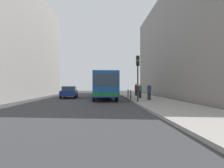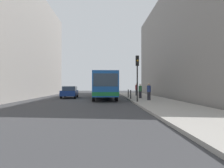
{
  "view_description": "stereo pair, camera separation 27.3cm",
  "coord_description": "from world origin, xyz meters",
  "px_view_note": "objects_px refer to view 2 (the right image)",
  "views": [
    {
      "loc": [
        0.4,
        -20.54,
        1.6
      ],
      "look_at": [
        1.43,
        1.51,
        1.74
      ],
      "focal_mm": 32.45,
      "sensor_mm": 36.0,
      "label": 1
    },
    {
      "loc": [
        0.67,
        -20.55,
        1.6
      ],
      "look_at": [
        1.43,
        1.51,
        1.74
      ],
      "focal_mm": 32.45,
      "sensor_mm": 36.0,
      "label": 2
    }
  ],
  "objects_px": {
    "pedestrian_near_signal": "(149,92)",
    "pedestrian_far_sidewalk": "(137,90)",
    "bollard_mid": "(128,93)",
    "pedestrian_mid_sidewalk": "(140,91)",
    "car_behind_bus": "(101,90)",
    "traffic_light": "(137,70)",
    "bus": "(104,84)",
    "bollard_near": "(131,94)",
    "car_beside_bus": "(70,92)"
  },
  "relations": [
    {
      "from": "car_behind_bus",
      "to": "pedestrian_near_signal",
      "type": "distance_m",
      "value": 15.83
    },
    {
      "from": "pedestrian_mid_sidewalk",
      "to": "pedestrian_far_sidewalk",
      "type": "height_order",
      "value": "pedestrian_far_sidewalk"
    },
    {
      "from": "bus",
      "to": "pedestrian_mid_sidewalk",
      "type": "xyz_separation_m",
      "value": [
        4.16,
        -1.34,
        -0.78
      ]
    },
    {
      "from": "bollard_mid",
      "to": "pedestrian_far_sidewalk",
      "type": "bearing_deg",
      "value": 68.46
    },
    {
      "from": "car_behind_bus",
      "to": "pedestrian_mid_sidewalk",
      "type": "bearing_deg",
      "value": 111.9
    },
    {
      "from": "car_behind_bus",
      "to": "traffic_light",
      "type": "bearing_deg",
      "value": 102.44
    },
    {
      "from": "pedestrian_near_signal",
      "to": "pedestrian_far_sidewalk",
      "type": "relative_size",
      "value": 0.96
    },
    {
      "from": "car_behind_bus",
      "to": "bollard_mid",
      "type": "height_order",
      "value": "car_behind_bus"
    },
    {
      "from": "pedestrian_far_sidewalk",
      "to": "car_beside_bus",
      "type": "bearing_deg",
      "value": -75.43
    },
    {
      "from": "pedestrian_mid_sidewalk",
      "to": "pedestrian_far_sidewalk",
      "type": "bearing_deg",
      "value": 31.57
    },
    {
      "from": "bollard_near",
      "to": "pedestrian_far_sidewalk",
      "type": "bearing_deg",
      "value": 75.54
    },
    {
      "from": "bus",
      "to": "pedestrian_far_sidewalk",
      "type": "xyz_separation_m",
      "value": [
        4.61,
        4.12,
        -0.72
      ]
    },
    {
      "from": "bus",
      "to": "bollard_near",
      "type": "relative_size",
      "value": 11.7
    },
    {
      "from": "car_beside_bus",
      "to": "pedestrian_far_sidewalk",
      "type": "distance_m",
      "value": 9.26
    },
    {
      "from": "car_behind_bus",
      "to": "pedestrian_far_sidewalk",
      "type": "xyz_separation_m",
      "value": [
        5.11,
        -6.45,
        0.23
      ]
    },
    {
      "from": "traffic_light",
      "to": "pedestrian_mid_sidewalk",
      "type": "distance_m",
      "value": 5.42
    },
    {
      "from": "pedestrian_mid_sidewalk",
      "to": "traffic_light",
      "type": "bearing_deg",
      "value": -156.59
    },
    {
      "from": "bollard_mid",
      "to": "pedestrian_mid_sidewalk",
      "type": "xyz_separation_m",
      "value": [
        1.22,
        -1.24,
        0.32
      ]
    },
    {
      "from": "traffic_light",
      "to": "pedestrian_near_signal",
      "type": "relative_size",
      "value": 2.49
    },
    {
      "from": "pedestrian_far_sidewalk",
      "to": "bollard_mid",
      "type": "bearing_deg",
      "value": -22.51
    },
    {
      "from": "car_beside_bus",
      "to": "pedestrian_mid_sidewalk",
      "type": "xyz_separation_m",
      "value": [
        8.47,
        -2.98,
        0.16
      ]
    },
    {
      "from": "pedestrian_far_sidewalk",
      "to": "car_behind_bus",
      "type": "bearing_deg",
      "value": -142.57
    },
    {
      "from": "traffic_light",
      "to": "bollard_mid",
      "type": "distance_m",
      "value": 6.58
    },
    {
      "from": "bollard_near",
      "to": "pedestrian_mid_sidewalk",
      "type": "relative_size",
      "value": 0.59
    },
    {
      "from": "traffic_light",
      "to": "pedestrian_far_sidewalk",
      "type": "distance_m",
      "value": 10.66
    },
    {
      "from": "bollard_mid",
      "to": "bus",
      "type": "bearing_deg",
      "value": 178.11
    },
    {
      "from": "pedestrian_near_signal",
      "to": "car_behind_bus",
      "type": "bearing_deg",
      "value": 35.13
    },
    {
      "from": "traffic_light",
      "to": "car_behind_bus",
      "type": "bearing_deg",
      "value": 101.91
    },
    {
      "from": "car_beside_bus",
      "to": "car_behind_bus",
      "type": "xyz_separation_m",
      "value": [
        3.81,
        8.93,
        0.0
      ]
    },
    {
      "from": "bus",
      "to": "car_behind_bus",
      "type": "xyz_separation_m",
      "value": [
        -0.5,
        10.57,
        -0.94
      ]
    },
    {
      "from": "car_beside_bus",
      "to": "pedestrian_mid_sidewalk",
      "type": "bearing_deg",
      "value": 158.0
    },
    {
      "from": "car_beside_bus",
      "to": "pedestrian_near_signal",
      "type": "height_order",
      "value": "pedestrian_near_signal"
    },
    {
      "from": "pedestrian_near_signal",
      "to": "pedestrian_mid_sidewalk",
      "type": "distance_m",
      "value": 3.13
    },
    {
      "from": "bollard_near",
      "to": "pedestrian_far_sidewalk",
      "type": "relative_size",
      "value": 0.55
    },
    {
      "from": "bollard_near",
      "to": "pedestrian_near_signal",
      "type": "distance_m",
      "value": 2.64
    },
    {
      "from": "bollard_mid",
      "to": "bollard_near",
      "type": "bearing_deg",
      "value": -90.0
    },
    {
      "from": "bus",
      "to": "pedestrian_mid_sidewalk",
      "type": "height_order",
      "value": "bus"
    },
    {
      "from": "car_beside_bus",
      "to": "pedestrian_near_signal",
      "type": "xyz_separation_m",
      "value": [
        8.79,
        -6.09,
        0.18
      ]
    },
    {
      "from": "car_behind_bus",
      "to": "traffic_light",
      "type": "xyz_separation_m",
      "value": [
        3.54,
        -16.8,
        2.22
      ]
    },
    {
      "from": "bollard_mid",
      "to": "pedestrian_far_sidewalk",
      "type": "distance_m",
      "value": 4.55
    },
    {
      "from": "pedestrian_near_signal",
      "to": "pedestrian_far_sidewalk",
      "type": "xyz_separation_m",
      "value": [
        0.13,
        8.58,
        0.04
      ]
    },
    {
      "from": "bollard_near",
      "to": "pedestrian_mid_sidewalk",
      "type": "xyz_separation_m",
      "value": [
        1.22,
        0.99,
        0.32
      ]
    },
    {
      "from": "bus",
      "to": "bollard_near",
      "type": "height_order",
      "value": "bus"
    },
    {
      "from": "car_beside_bus",
      "to": "traffic_light",
      "type": "relative_size",
      "value": 1.09
    },
    {
      "from": "car_behind_bus",
      "to": "car_beside_bus",
      "type": "bearing_deg",
      "value": 67.42
    },
    {
      "from": "car_beside_bus",
      "to": "bollard_mid",
      "type": "relative_size",
      "value": 4.71
    },
    {
      "from": "bus",
      "to": "pedestrian_far_sidewalk",
      "type": "height_order",
      "value": "bus"
    },
    {
      "from": "bus",
      "to": "bollard_near",
      "type": "xyz_separation_m",
      "value": [
        2.95,
        -2.34,
        -1.1
      ]
    },
    {
      "from": "bollard_near",
      "to": "car_behind_bus",
      "type": "bearing_deg",
      "value": 104.94
    },
    {
      "from": "bus",
      "to": "car_behind_bus",
      "type": "relative_size",
      "value": 2.52
    }
  ]
}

